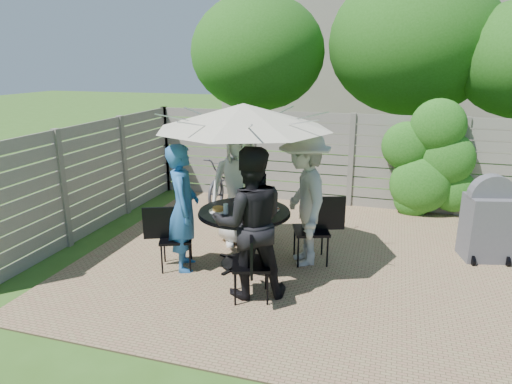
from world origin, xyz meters
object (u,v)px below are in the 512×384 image
(patio_table, at_px, (244,227))
(chair_front, at_px, (251,278))
(bbq_grill, at_px, (488,222))
(coffee_cup, at_px, (250,201))
(umbrella, at_px, (244,116))
(person_right, at_px, (304,199))
(glass_left, at_px, (226,209))
(bicycle, at_px, (230,179))
(chair_left, at_px, (176,250))
(glass_front, at_px, (254,211))
(glass_right, at_px, (262,203))
(person_back, at_px, (240,186))
(person_left, at_px, (183,208))
(person_front, at_px, (250,223))
(plate_left, at_px, (218,210))
(chair_right, at_px, (312,243))
(chair_back, at_px, (240,223))
(plate_front, at_px, (247,218))
(syrup_jug, at_px, (240,204))
(plate_right, at_px, (270,208))
(plate_back, at_px, (242,201))

(patio_table, height_order, chair_front, chair_front)
(chair_front, distance_m, bbq_grill, 3.60)
(coffee_cup, bearing_deg, umbrella, -91.43)
(person_right, height_order, bbq_grill, person_right)
(bbq_grill, bearing_deg, glass_left, -171.69)
(person_right, xyz_separation_m, bicycle, (-2.01, 2.47, -0.48))
(patio_table, distance_m, bbq_grill, 3.50)
(chair_left, height_order, glass_front, glass_front)
(glass_right, relative_size, coffee_cup, 1.17)
(glass_front, bearing_deg, patio_table, 135.01)
(glass_front, relative_size, bbq_grill, 0.11)
(person_back, height_order, glass_left, person_back)
(glass_right, height_order, bbq_grill, bbq_grill)
(umbrella, bearing_deg, patio_table, 90.00)
(person_left, relative_size, person_front, 0.94)
(person_left, relative_size, plate_left, 6.81)
(chair_left, bearing_deg, bbq_grill, -1.90)
(chair_right, bearing_deg, chair_left, 3.48)
(chair_left, height_order, person_right, person_right)
(person_right, bearing_deg, chair_back, -139.36)
(glass_left, bearing_deg, plate_front, -21.49)
(person_front, bearing_deg, syrup_jug, -86.10)
(person_left, relative_size, glass_left, 12.65)
(chair_right, relative_size, glass_front, 7.07)
(chair_back, bearing_deg, bicycle, -176.91)
(chair_back, distance_m, person_left, 1.41)
(patio_table, distance_m, glass_left, 0.42)
(glass_front, bearing_deg, glass_left, -179.99)
(bicycle, bearing_deg, plate_left, -68.78)
(person_front, relative_size, glass_left, 13.42)
(chair_left, height_order, glass_left, glass_left)
(person_left, bearing_deg, chair_right, -90.03)
(umbrella, height_order, syrup_jug, umbrella)
(bicycle, bearing_deg, coffee_cup, -59.95)
(person_back, height_order, plate_right, person_back)
(person_front, distance_m, plate_left, 0.91)
(chair_back, distance_m, bicycle, 2.10)
(umbrella, height_order, chair_left, umbrella)
(plate_left, height_order, syrup_jug, syrup_jug)
(glass_left, bearing_deg, syrup_jug, 60.82)
(person_right, xyz_separation_m, glass_left, (-0.96, -0.52, -0.07))
(chair_left, relative_size, person_front, 0.48)
(coffee_cup, bearing_deg, chair_back, 120.61)
(plate_left, height_order, glass_right, glass_right)
(person_back, relative_size, plate_right, 7.24)
(plate_front, xyz_separation_m, glass_left, (-0.34, 0.13, 0.05))
(chair_left, distance_m, glass_right, 1.38)
(person_back, height_order, person_front, person_back)
(plate_back, bearing_deg, chair_front, -67.04)
(chair_back, xyz_separation_m, person_back, (0.05, -0.13, 0.65))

